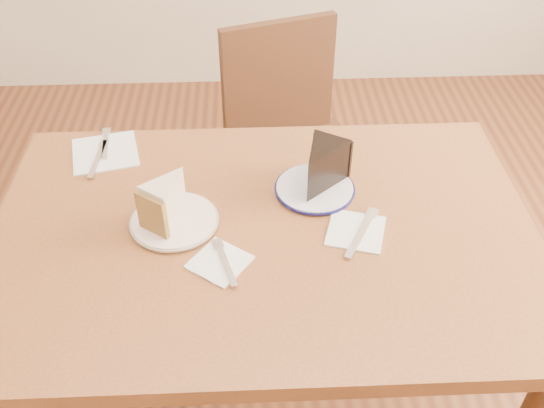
# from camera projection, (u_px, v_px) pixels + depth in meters

# --- Properties ---
(table) EXTENTS (1.20, 0.80, 0.75)m
(table) POSITION_uv_depth(u_px,v_px,m) (264.00, 260.00, 1.39)
(table) COLOR brown
(table) RESTS_ON ground
(chair_far) EXTENTS (0.56, 0.56, 0.89)m
(chair_far) POSITION_uv_depth(u_px,v_px,m) (293.00, 154.00, 1.97)
(chair_far) COLOR #321A0F
(chair_far) RESTS_ON ground
(plate_cream) EXTENTS (0.19, 0.19, 0.01)m
(plate_cream) POSITION_uv_depth(u_px,v_px,m) (174.00, 221.00, 1.34)
(plate_cream) COLOR white
(plate_cream) RESTS_ON table
(plate_navy) EXTENTS (0.18, 0.18, 0.01)m
(plate_navy) POSITION_uv_depth(u_px,v_px,m) (315.00, 189.00, 1.42)
(plate_navy) COLOR white
(plate_navy) RESTS_ON table
(carrot_cake) EXTENTS (0.12, 0.13, 0.09)m
(carrot_cake) POSITION_uv_depth(u_px,v_px,m) (170.00, 201.00, 1.31)
(carrot_cake) COLOR beige
(carrot_cake) RESTS_ON plate_cream
(chocolate_cake) EXTENTS (0.15, 0.16, 0.09)m
(chocolate_cake) POSITION_uv_depth(u_px,v_px,m) (320.00, 170.00, 1.39)
(chocolate_cake) COLOR black
(chocolate_cake) RESTS_ON plate_navy
(napkin_cream) EXTENTS (0.15, 0.15, 0.00)m
(napkin_cream) POSITION_uv_depth(u_px,v_px,m) (220.00, 262.00, 1.25)
(napkin_cream) COLOR white
(napkin_cream) RESTS_ON table
(napkin_navy) EXTENTS (0.15, 0.15, 0.00)m
(napkin_navy) POSITION_uv_depth(u_px,v_px,m) (356.00, 231.00, 1.32)
(napkin_navy) COLOR white
(napkin_navy) RESTS_ON table
(napkin_spare) EXTENTS (0.19, 0.19, 0.00)m
(napkin_spare) POSITION_uv_depth(u_px,v_px,m) (105.00, 152.00, 1.54)
(napkin_spare) COLOR white
(napkin_spare) RESTS_ON table
(fork_cream) EXTENTS (0.05, 0.14, 0.00)m
(fork_cream) POSITION_uv_depth(u_px,v_px,m) (225.00, 263.00, 1.24)
(fork_cream) COLOR white
(fork_cream) RESTS_ON napkin_cream
(knife_navy) EXTENTS (0.10, 0.16, 0.00)m
(knife_navy) POSITION_uv_depth(u_px,v_px,m) (361.00, 233.00, 1.31)
(knife_navy) COLOR white
(knife_navy) RESTS_ON napkin_navy
(fork_spare) EXTENTS (0.03, 0.14, 0.00)m
(fork_spare) POSITION_uv_depth(u_px,v_px,m) (105.00, 144.00, 1.56)
(fork_spare) COLOR silver
(fork_spare) RESTS_ON napkin_spare
(knife_spare) EXTENTS (0.02, 0.16, 0.00)m
(knife_spare) POSITION_uv_depth(u_px,v_px,m) (98.00, 159.00, 1.51)
(knife_spare) COLOR silver
(knife_spare) RESTS_ON napkin_spare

